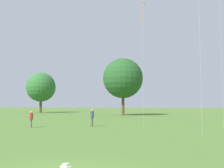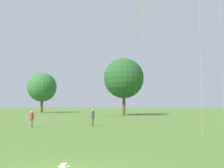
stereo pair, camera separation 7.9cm
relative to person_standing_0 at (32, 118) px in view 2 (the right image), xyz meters
name	(u,v)px [view 2 (the right image)]	position (x,y,z in m)	size (l,w,h in m)	color
person_standing_0	(32,118)	(0.00, 0.00, 0.00)	(0.55, 0.55, 1.55)	slate
person_standing_2	(93,116)	(5.33, 2.24, 0.12)	(0.42, 0.42, 1.70)	brown
kite_0	(143,2)	(10.38, 1.62, 11.01)	(0.60, 1.19, 12.80)	orange
distant_tree_0	(124,78)	(4.59, 28.06, 6.36)	(7.90, 7.90, 11.23)	brown
distant_tree_1	(42,87)	(-18.33, 39.47, 5.61)	(7.44, 7.44, 10.25)	brown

